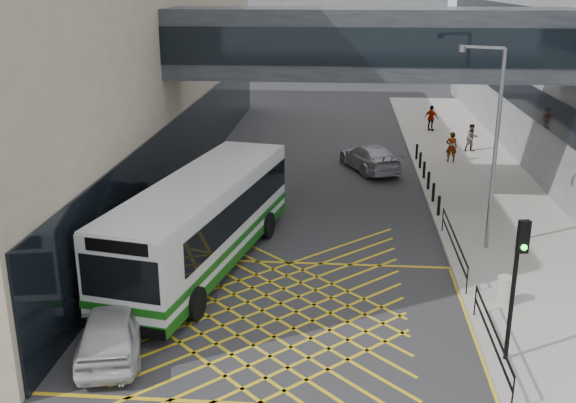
% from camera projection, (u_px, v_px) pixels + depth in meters
% --- Properties ---
extents(ground, '(120.00, 120.00, 0.00)m').
position_uv_depth(ground, '(277.00, 319.00, 21.17)').
color(ground, '#333335').
extents(skybridge, '(20.00, 4.10, 3.00)m').
position_uv_depth(skybridge, '(370.00, 43.00, 29.95)').
color(skybridge, '#2D3237').
rests_on(skybridge, ground).
extents(pavement, '(6.00, 54.00, 0.16)m').
position_uv_depth(pavement, '(480.00, 186.00, 34.64)').
color(pavement, '#A49F96').
rests_on(pavement, ground).
extents(box_junction, '(12.00, 9.00, 0.01)m').
position_uv_depth(box_junction, '(277.00, 319.00, 21.17)').
color(box_junction, gold).
rests_on(box_junction, ground).
extents(bus, '(5.09, 12.34, 3.37)m').
position_uv_depth(bus, '(204.00, 219.00, 24.67)').
color(bus, silver).
rests_on(bus, ground).
extents(car_white, '(2.89, 5.00, 1.49)m').
position_uv_depth(car_white, '(112.00, 329.00, 19.09)').
color(car_white, '#BDBEC0').
rests_on(car_white, ground).
extents(car_dark, '(3.49, 5.23, 1.53)m').
position_uv_depth(car_dark, '(236.00, 198.00, 30.55)').
color(car_dark, black).
rests_on(car_dark, ground).
extents(car_silver, '(3.83, 5.42, 1.55)m').
position_uv_depth(car_silver, '(370.00, 157.00, 37.59)').
color(car_silver, '#9C9EA4').
rests_on(car_silver, ground).
extents(traffic_light, '(0.32, 0.49, 4.15)m').
position_uv_depth(traffic_light, '(517.00, 271.00, 17.73)').
color(traffic_light, black).
rests_on(traffic_light, pavement).
extents(street_lamp, '(1.70, 0.85, 7.73)m').
position_uv_depth(street_lamp, '(492.00, 137.00, 25.20)').
color(street_lamp, slate).
rests_on(street_lamp, pavement).
extents(litter_bin, '(0.53, 0.53, 0.92)m').
position_uv_depth(litter_bin, '(505.00, 290.00, 21.73)').
color(litter_bin, '#ADA89E').
rests_on(litter_bin, pavement).
extents(kerb_railings, '(0.05, 12.54, 1.00)m').
position_uv_depth(kerb_railings, '(469.00, 277.00, 22.10)').
color(kerb_railings, black).
rests_on(kerb_railings, pavement).
extents(bollards, '(0.14, 10.14, 0.90)m').
position_uv_depth(bollards, '(426.00, 175.00, 34.69)').
color(bollards, black).
rests_on(bollards, pavement).
extents(pedestrian_a, '(0.73, 0.55, 1.75)m').
position_uv_depth(pedestrian_a, '(451.00, 147.00, 38.70)').
color(pedestrian_a, gray).
rests_on(pedestrian_a, pavement).
extents(pedestrian_b, '(0.92, 0.70, 1.67)m').
position_uv_depth(pedestrian_b, '(472.00, 138.00, 41.12)').
color(pedestrian_b, gray).
rests_on(pedestrian_b, pavement).
extents(pedestrian_c, '(1.14, 1.00, 1.76)m').
position_uv_depth(pedestrian_c, '(431.00, 118.00, 46.78)').
color(pedestrian_c, gray).
rests_on(pedestrian_c, pavement).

